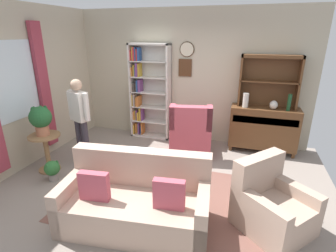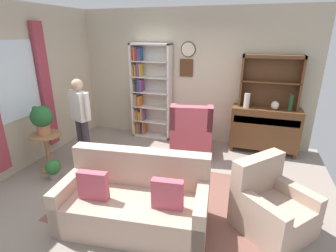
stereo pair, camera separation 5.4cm
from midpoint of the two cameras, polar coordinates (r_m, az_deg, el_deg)
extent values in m
cube|color=gray|center=(4.28, -1.79, -12.91)|extent=(5.40, 4.60, 0.02)
cube|color=#BCB299|center=(5.72, 5.44, 10.65)|extent=(5.00, 0.06, 2.80)
cylinder|color=beige|center=(5.63, 4.76, 16.43)|extent=(0.28, 0.03, 0.28)
torus|color=#382314|center=(5.63, 4.76, 16.43)|extent=(0.31, 0.02, 0.31)
cube|color=#4C2D19|center=(5.67, 4.33, 12.65)|extent=(0.28, 0.03, 0.36)
cube|color=#BCB299|center=(5.15, -29.75, 7.11)|extent=(0.06, 4.20, 2.80)
cube|color=silver|center=(5.05, -30.29, 8.56)|extent=(0.02, 0.90, 1.30)
cube|color=#9E3847|center=(5.44, -25.13, 7.87)|extent=(0.08, 0.24, 2.30)
cube|color=brown|center=(3.99, -0.51, -15.45)|extent=(2.79, 1.96, 0.01)
cube|color=silver|center=(6.01, -7.24, 7.64)|extent=(0.04, 0.30, 2.10)
cube|color=silver|center=(5.71, 0.66, 7.14)|extent=(0.04, 0.30, 2.10)
cube|color=silver|center=(5.71, -3.61, 17.55)|extent=(0.90, 0.30, 0.04)
cube|color=silver|center=(6.15, -3.20, -2.00)|extent=(0.90, 0.30, 0.04)
cube|color=silver|center=(5.98, -2.88, 7.70)|extent=(0.90, 0.01, 2.10)
cube|color=silver|center=(6.03, -3.26, 1.15)|extent=(0.86, 0.30, 0.02)
cube|color=gold|center=(6.23, -6.71, -0.42)|extent=(0.02, 0.20, 0.22)
cube|color=#CC7233|center=(6.21, -6.33, -0.34)|extent=(0.04, 0.12, 0.25)
cube|color=gray|center=(6.19, -5.93, -0.47)|extent=(0.03, 0.10, 0.23)
cube|color=#723F7F|center=(6.17, -5.66, -0.29)|extent=(0.03, 0.18, 0.28)
cube|color=#284C8C|center=(6.17, -5.28, -0.71)|extent=(0.04, 0.14, 0.19)
cube|color=#CC7233|center=(6.14, -5.01, -0.34)|extent=(0.02, 0.20, 0.29)
cube|color=silver|center=(5.93, -3.33, 4.23)|extent=(0.86, 0.30, 0.02)
cube|color=#CC7233|center=(6.12, -6.78, 2.42)|extent=(0.03, 0.14, 0.20)
cube|color=gold|center=(6.11, -6.51, 2.54)|extent=(0.02, 0.12, 0.23)
cube|color=#723F7F|center=(6.09, -6.18, 2.53)|extent=(0.04, 0.15, 0.24)
cube|color=gold|center=(6.08, -5.78, 2.31)|extent=(0.04, 0.23, 0.19)
cube|color=gold|center=(6.05, -5.39, 2.71)|extent=(0.04, 0.19, 0.29)
cube|color=#723F7F|center=(6.03, -5.07, 2.63)|extent=(0.03, 0.16, 0.28)
cube|color=silver|center=(5.85, -3.39, 7.41)|extent=(0.86, 0.30, 0.02)
cube|color=gold|center=(6.03, -6.98, 5.76)|extent=(0.02, 0.20, 0.26)
cube|color=gray|center=(6.01, -6.63, 5.79)|extent=(0.04, 0.21, 0.27)
cube|color=#CC7233|center=(6.00, -6.20, 5.43)|extent=(0.03, 0.19, 0.20)
cube|color=#CC7233|center=(5.98, -5.84, 5.54)|extent=(0.04, 0.22, 0.23)
cube|color=silver|center=(5.78, -3.46, 10.67)|extent=(0.86, 0.30, 0.02)
cube|color=gray|center=(5.96, -7.05, 8.56)|extent=(0.03, 0.23, 0.19)
cube|color=#3F3833|center=(5.94, -6.67, 8.53)|extent=(0.04, 0.21, 0.19)
cube|color=#3F3833|center=(5.93, -6.30, 8.57)|extent=(0.03, 0.18, 0.20)
cube|color=#284C8C|center=(5.90, -5.94, 8.82)|extent=(0.04, 0.23, 0.25)
cube|color=#723F7F|center=(5.88, -5.54, 8.89)|extent=(0.04, 0.21, 0.27)
cube|color=silver|center=(5.74, -3.53, 13.99)|extent=(0.86, 0.30, 0.02)
cube|color=#CC7233|center=(5.91, -7.23, 11.80)|extent=(0.02, 0.16, 0.19)
cube|color=gold|center=(5.88, -6.85, 12.05)|extent=(0.04, 0.10, 0.25)
cube|color=#284C8C|center=(5.87, -6.43, 11.79)|extent=(0.04, 0.13, 0.20)
cube|color=#723F7F|center=(5.84, -6.04, 12.23)|extent=(0.04, 0.23, 0.29)
cube|color=gold|center=(5.83, -5.66, 12.18)|extent=(0.03, 0.20, 0.28)
cube|color=#B22D33|center=(5.87, -7.39, 15.16)|extent=(0.02, 0.19, 0.22)
cube|color=gold|center=(5.85, -7.11, 15.49)|extent=(0.02, 0.14, 0.28)
cube|color=#B22D33|center=(5.84, -6.75, 15.47)|extent=(0.04, 0.18, 0.28)
cube|color=#284C8C|center=(5.82, -6.44, 15.51)|extent=(0.02, 0.17, 0.29)
cube|color=#B22D33|center=(5.81, -6.12, 15.30)|extent=(0.03, 0.16, 0.24)
cube|color=#284C8C|center=(5.79, -5.75, 15.45)|extent=(0.04, 0.17, 0.27)
cube|color=brown|center=(5.55, 20.69, -0.36)|extent=(1.30, 0.45, 0.82)
cube|color=brown|center=(5.55, 13.98, -4.76)|extent=(0.06, 0.06, 0.10)
cube|color=brown|center=(5.63, 26.27, -6.00)|extent=(0.06, 0.06, 0.10)
cube|color=brown|center=(5.87, 14.27, -3.39)|extent=(0.06, 0.06, 0.10)
cube|color=brown|center=(5.94, 25.88, -4.58)|extent=(0.06, 0.06, 0.10)
cube|color=#492C18|center=(5.28, 21.01, 0.94)|extent=(1.20, 0.01, 0.14)
cube|color=brown|center=(5.40, 16.18, 9.63)|extent=(0.04, 0.26, 1.00)
cube|color=brown|center=(5.46, 27.42, 8.32)|extent=(0.04, 0.26, 1.00)
cube|color=brown|center=(5.35, 22.50, 13.94)|extent=(1.10, 0.26, 0.06)
cube|color=brown|center=(5.40, 21.84, 9.01)|extent=(1.06, 0.26, 0.02)
cube|color=brown|center=(5.53, 21.78, 9.23)|extent=(1.10, 0.01, 1.00)
cylinder|color=beige|center=(5.31, 17.23, 5.38)|extent=(0.11, 0.11, 0.28)
ellipsoid|color=beige|center=(5.35, 22.73, 4.23)|extent=(0.15, 0.15, 0.17)
cylinder|color=#194223|center=(5.35, 25.61, 4.60)|extent=(0.07, 0.07, 0.32)
cube|color=tan|center=(3.43, -7.00, -18.09)|extent=(1.89, 1.06, 0.42)
cube|color=tan|center=(3.44, -5.63, -8.90)|extent=(1.81, 0.41, 0.48)
cube|color=tan|center=(3.68, -19.84, -14.51)|extent=(0.24, 0.86, 0.60)
cube|color=tan|center=(3.24, 7.79, -18.59)|extent=(0.24, 0.86, 0.60)
cube|color=#B74C5B|center=(3.27, -15.67, -12.49)|extent=(0.37, 0.14, 0.36)
cube|color=#B74C5B|center=(3.00, 0.41, -14.79)|extent=(0.37, 0.14, 0.36)
cube|color=white|center=(3.33, -5.77, -5.25)|extent=(0.38, 0.22, 0.00)
cube|color=tan|center=(3.59, 22.50, -17.85)|extent=(1.08, 1.08, 0.40)
cube|color=tan|center=(3.50, 19.55, -9.86)|extent=(0.63, 0.68, 0.48)
cube|color=tan|center=(3.34, 19.31, -18.91)|extent=(0.68, 0.62, 0.55)
cube|color=tan|center=(3.76, 25.58, -15.05)|extent=(0.68, 0.62, 0.55)
cube|color=#B74C5B|center=(5.27, 5.40, -3.66)|extent=(0.91, 0.93, 0.42)
cube|color=#B74C5B|center=(4.80, 5.44, 0.66)|extent=(0.80, 0.34, 0.63)
cube|color=#B74C5B|center=(4.81, 9.54, 1.69)|extent=(0.15, 0.29, 0.44)
cube|color=#B74C5B|center=(4.83, 1.47, 2.06)|extent=(0.15, 0.29, 0.44)
cylinder|color=#997047|center=(4.90, -25.09, -1.84)|extent=(0.52, 0.52, 0.03)
cylinder|color=#997047|center=(5.02, -24.54, -5.38)|extent=(0.08, 0.08, 0.64)
cylinder|color=#997047|center=(5.15, -24.05, -8.44)|extent=(0.36, 0.36, 0.03)
cylinder|color=#AD6B4C|center=(4.88, -25.35, -0.73)|extent=(0.21, 0.21, 0.17)
sphere|color=#235B2D|center=(4.81, -25.75, 1.87)|extent=(0.36, 0.36, 0.36)
ellipsoid|color=#235B2D|center=(4.91, -25.54, 2.79)|extent=(0.11, 0.06, 0.25)
ellipsoid|color=#235B2D|center=(4.88, -24.75, 2.78)|extent=(0.11, 0.06, 0.25)
ellipsoid|color=#235B2D|center=(4.88, -26.96, 2.45)|extent=(0.11, 0.06, 0.25)
ellipsoid|color=#235B2D|center=(4.90, -26.71, 2.55)|extent=(0.11, 0.06, 0.25)
cylinder|color=gray|center=(4.78, -23.44, -10.02)|extent=(0.15, 0.15, 0.12)
sphere|color=#2D6B33|center=(4.71, -23.70, -8.33)|extent=(0.25, 0.25, 0.25)
ellipsoid|color=#2D6B33|center=(4.71, -22.73, -7.77)|extent=(0.07, 0.04, 0.17)
ellipsoid|color=#2D6B33|center=(4.65, -24.57, -8.42)|extent=(0.07, 0.04, 0.17)
cylinder|color=#38333D|center=(5.15, -18.31, -2.84)|extent=(0.15, 0.15, 0.82)
cylinder|color=#38333D|center=(5.00, -17.16, -3.36)|extent=(0.15, 0.15, 0.82)
cube|color=silver|center=(4.86, -18.56, 4.20)|extent=(0.39, 0.31, 0.52)
sphere|color=tan|center=(4.78, -19.06, 8.58)|extent=(0.26, 0.26, 0.20)
cylinder|color=silver|center=(5.04, -19.98, 4.86)|extent=(0.10, 0.10, 0.48)
cylinder|color=silver|center=(4.68, -17.10, 4.09)|extent=(0.10, 0.10, 0.48)
cube|color=brown|center=(3.96, -2.27, -8.84)|extent=(0.80, 0.50, 0.03)
cube|color=brown|center=(4.03, -8.39, -12.01)|extent=(0.05, 0.05, 0.39)
cube|color=brown|center=(3.80, 1.99, -13.98)|extent=(0.05, 0.05, 0.39)
cube|color=brown|center=(4.37, -5.83, -9.17)|extent=(0.05, 0.05, 0.39)
cube|color=brown|center=(4.16, 3.72, -10.74)|extent=(0.05, 0.05, 0.39)
cube|color=#337247|center=(3.94, -2.18, -8.52)|extent=(0.19, 0.12, 0.03)
cube|color=#CC7233|center=(3.93, -2.23, -8.17)|extent=(0.19, 0.10, 0.02)
cube|color=gold|center=(3.93, -2.14, -7.80)|extent=(0.20, 0.11, 0.02)
camera|label=1|loc=(0.03, -89.62, 0.14)|focal=27.73mm
camera|label=2|loc=(0.03, 90.38, -0.14)|focal=27.73mm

